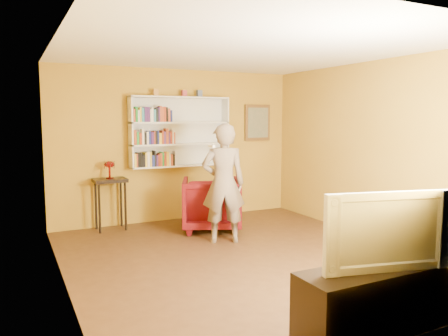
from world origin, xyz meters
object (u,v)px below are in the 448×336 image
at_px(bookshelf, 179,132).
at_px(person, 223,183).
at_px(tv_cabinet, 379,298).
at_px(ruby_lustre, 109,166).
at_px(console_table, 110,187).
at_px(television, 382,229).
at_px(armchair, 211,204).

xyz_separation_m(bookshelf, person, (0.07, -1.63, -0.71)).
bearing_deg(bookshelf, person, -87.42).
bearing_deg(tv_cabinet, ruby_lustre, 106.83).
xyz_separation_m(console_table, ruby_lustre, (-0.00, 0.00, 0.35)).
bearing_deg(bookshelf, television, -88.94).
relative_size(ruby_lustre, armchair, 0.30).
bearing_deg(person, ruby_lustre, -27.36).
bearing_deg(tv_cabinet, person, 90.25).
distance_m(console_table, ruby_lustre, 0.35).
height_order(bookshelf, television, bookshelf).
distance_m(bookshelf, armchair, 1.48).
bearing_deg(bookshelf, armchair, -76.16).
distance_m(person, television, 3.03).
xyz_separation_m(person, tv_cabinet, (0.01, -3.03, -0.60)).
height_order(bookshelf, console_table, bookshelf).
bearing_deg(armchair, person, 102.53).
height_order(console_table, ruby_lustre, ruby_lustre).
distance_m(armchair, tv_cabinet, 3.78).
bearing_deg(bookshelf, console_table, -172.86).
xyz_separation_m(console_table, person, (1.35, -1.47, 0.17)).
relative_size(armchair, person, 0.54).
distance_m(bookshelf, tv_cabinet, 4.84).
bearing_deg(console_table, ruby_lustre, 135.00).
bearing_deg(person, tv_cabinet, 110.32).
xyz_separation_m(armchair, tv_cabinet, (-0.13, -3.77, -0.16)).
height_order(armchair, person, person).
distance_m(console_table, person, 2.00).
relative_size(bookshelf, tv_cabinet, 1.15).
relative_size(ruby_lustre, person, 0.16).
bearing_deg(television, console_table, 120.69).
bearing_deg(tv_cabinet, bookshelf, 91.06).
relative_size(bookshelf, console_table, 2.11).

